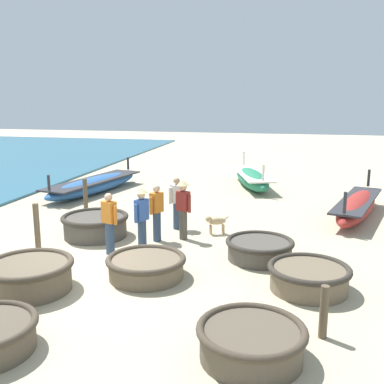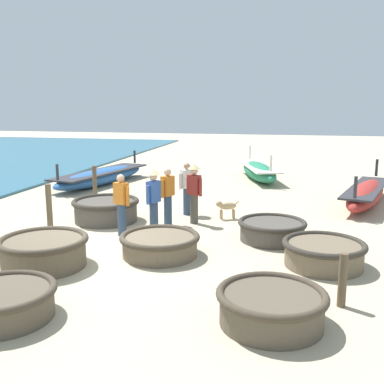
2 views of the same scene
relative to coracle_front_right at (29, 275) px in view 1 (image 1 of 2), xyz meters
The scene contains 19 objects.
ground_plane 1.23m from the coracle_front_right, 61.11° to the left, with size 80.00×80.00×0.00m, color #BCAD8C.
coracle_front_right is the anchor object (origin of this frame).
coracle_front_left 4.88m from the coracle_front_right, 17.61° to the right, with size 1.68×1.68×0.54m.
coracle_upturned 3.67m from the coracle_front_right, 93.43° to the left, with size 1.89×1.89×0.64m.
coracle_beside_post 5.72m from the coracle_front_right, 12.77° to the left, with size 1.70×1.70×0.53m.
coracle_far_left 5.29m from the coracle_front_right, 32.46° to the left, with size 1.67×1.67×0.50m.
coracle_far_right 2.42m from the coracle_front_right, 28.80° to the left, with size 1.76×1.76×0.49m.
long_boat_blue_hull 9.57m from the coracle_front_right, 106.89° to the left, with size 2.37×5.81×1.16m.
long_boat_green_hull 10.45m from the coracle_front_right, 45.73° to the left, with size 2.27×4.97×1.27m.
long_boat_ochre_hull 12.30m from the coracle_front_right, 73.59° to the left, with size 2.32×4.68×1.31m.
fisherman_standing_right 5.26m from the coracle_front_right, 69.35° to the left, with size 0.40×0.40×1.57m.
fisherman_with_hat 4.62m from the coracle_front_right, 60.27° to the left, with size 0.48×0.36×1.67m.
fisherman_hauling 4.03m from the coracle_front_right, 66.34° to the left, with size 0.34×0.49×1.57m.
fisherman_crouching 2.57m from the coracle_front_right, 72.65° to the left, with size 0.49×0.34×1.57m.
fisherman_standing_left 3.23m from the coracle_front_right, 62.31° to the left, with size 0.36×0.50×1.67m.
dog 5.55m from the coracle_front_right, 56.44° to the left, with size 0.65×0.37×0.55m.
mooring_post_inland 5.78m from the coracle_front_right, ahead, with size 0.14×0.14×0.91m, color brown.
mooring_post_mid_beach 2.01m from the coracle_front_right, 116.12° to the left, with size 0.14×0.14×1.37m, color brown.
mooring_post_shoreline 5.54m from the coracle_front_right, 103.81° to the left, with size 0.14×0.14×1.32m, color brown.
Camera 1 is at (4.55, -8.70, 3.90)m, focal length 42.00 mm.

